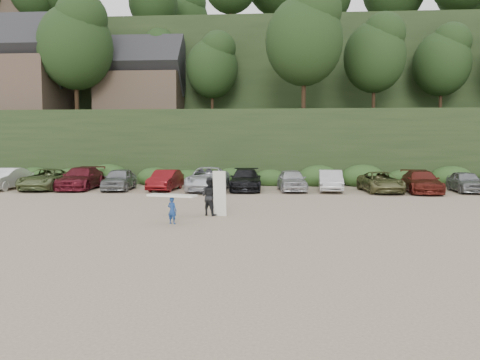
{
  "coord_description": "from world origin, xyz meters",
  "views": [
    {
      "loc": [
        0.88,
        -21.94,
        3.23
      ],
      "look_at": [
        -0.86,
        3.0,
        1.3
      ],
      "focal_mm": 35.0,
      "sensor_mm": 36.0,
      "label": 1
    }
  ],
  "objects": [
    {
      "name": "ground",
      "position": [
        0.0,
        0.0,
        0.0
      ],
      "size": [
        120.0,
        120.0,
        0.0
      ],
      "primitive_type": "plane",
      "color": "tan",
      "rests_on": "ground"
    },
    {
      "name": "child_surfer",
      "position": [
        -3.16,
        -3.43,
        0.81
      ],
      "size": [
        2.07,
        1.01,
        1.2
      ],
      "color": "navy",
      "rests_on": "ground"
    },
    {
      "name": "hillside_backdrop",
      "position": [
        -0.26,
        35.93,
        11.22
      ],
      "size": [
        90.0,
        41.5,
        28.0
      ],
      "color": "black",
      "rests_on": "ground"
    },
    {
      "name": "adult_surfer",
      "position": [
        -1.91,
        -1.09,
        0.88
      ],
      "size": [
        1.32,
        0.97,
        2.04
      ],
      "color": "black",
      "rests_on": "ground"
    },
    {
      "name": "parked_cars",
      "position": [
        -3.51,
        10.03,
        0.75
      ],
      "size": [
        39.91,
        6.19,
        1.64
      ],
      "color": "#BABABF",
      "rests_on": "ground"
    }
  ]
}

